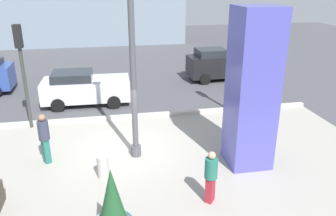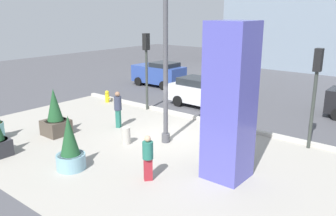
{
  "view_description": "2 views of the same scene",
  "coord_description": "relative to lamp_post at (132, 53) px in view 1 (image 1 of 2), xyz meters",
  "views": [
    {
      "loc": [
        -0.6,
        -11.41,
        6.0
      ],
      "look_at": [
        1.43,
        -0.75,
        1.87
      ],
      "focal_mm": 36.74,
      "sensor_mm": 36.0,
      "label": 1
    },
    {
      "loc": [
        9.42,
        -11.45,
        5.54
      ],
      "look_at": [
        1.14,
        -1.28,
        1.87
      ],
      "focal_mm": 37.5,
      "sensor_mm": 36.0,
      "label": 2
    }
  ],
  "objects": [
    {
      "name": "traffic_light_far_side",
      "position": [
        5.03,
        3.23,
        -0.91
      ],
      "size": [
        0.28,
        0.42,
        4.12
      ],
      "color": "#333833",
      "rests_on": "ground_plane"
    },
    {
      "name": "concrete_bollard",
      "position": [
        -1.17,
        -1.23,
        -3.34
      ],
      "size": [
        0.36,
        0.36,
        0.75
      ],
      "primitive_type": "cylinder",
      "color": "#B2ADA3",
      "rests_on": "ground_plane"
    },
    {
      "name": "potted_plant_near_left",
      "position": [
        -0.95,
        -4.21,
        -2.9
      ],
      "size": [
        1.04,
        1.04,
        2.02
      ],
      "color": "#7AA8B7",
      "rests_on": "ground_plane"
    },
    {
      "name": "pedestrian_crossing",
      "position": [
        -3.06,
        0.09,
        -2.71
      ],
      "size": [
        0.49,
        0.49,
        1.79
      ],
      "color": "#236656",
      "rests_on": "ground_plane"
    },
    {
      "name": "lamp_post",
      "position": [
        0.0,
        0.0,
        0.0
      ],
      "size": [
        0.44,
        0.44,
        7.6
      ],
      "color": "#4C4C51",
      "rests_on": "ground_plane"
    },
    {
      "name": "car_passing_lane",
      "position": [
        6.03,
        8.9,
        -2.74
      ],
      "size": [
        3.91,
        2.06,
        1.95
      ],
      "color": "black",
      "rests_on": "ground_plane"
    },
    {
      "name": "traffic_light_corner",
      "position": [
        -4.14,
        3.33,
        -0.78
      ],
      "size": [
        0.28,
        0.42,
        4.31
      ],
      "color": "#333833",
      "rests_on": "ground_plane"
    },
    {
      "name": "plaza_pavement",
      "position": [
        -0.33,
        -1.56,
        -3.71
      ],
      "size": [
        18.0,
        10.0,
        0.02
      ],
      "primitive_type": "cube",
      "color": "#9E998E",
      "rests_on": "ground_plane"
    },
    {
      "name": "car_curb_west",
      "position": [
        -1.94,
        5.91,
        -2.86
      ],
      "size": [
        4.3,
        2.16,
        1.68
      ],
      "color": "silver",
      "rests_on": "ground_plane"
    },
    {
      "name": "art_pillar_blue",
      "position": [
        3.68,
        -1.18,
        -1.09
      ],
      "size": [
        1.36,
        1.36,
        5.24
      ],
      "primitive_type": "cube",
      "color": "#4C4CAD",
      "rests_on": "ground_plane"
    },
    {
      "name": "pedestrian_by_curb",
      "position": [
        1.79,
        -3.1,
        -2.83
      ],
      "size": [
        0.51,
        0.51,
        1.59
      ],
      "color": "maroon",
      "rests_on": "ground_plane"
    },
    {
      "name": "ground_plane",
      "position": [
        -0.33,
        4.44,
        -3.71
      ],
      "size": [
        60.0,
        60.0,
        0.0
      ],
      "primitive_type": "plane",
      "color": "#47474C"
    },
    {
      "name": "curb_strip",
      "position": [
        -0.33,
        3.56,
        -3.63
      ],
      "size": [
        18.0,
        0.24,
        0.16
      ],
      "primitive_type": "cube",
      "color": "#B7B2A8",
      "rests_on": "ground_plane"
    }
  ]
}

